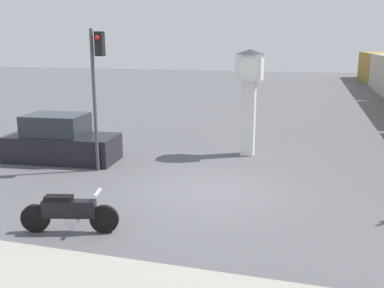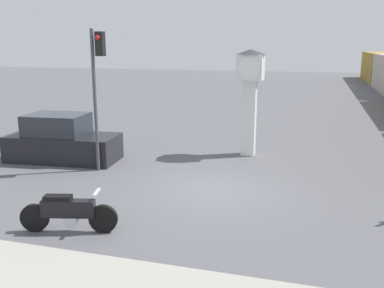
{
  "view_description": "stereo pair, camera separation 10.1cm",
  "coord_description": "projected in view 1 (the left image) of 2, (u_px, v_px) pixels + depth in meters",
  "views": [
    {
      "loc": [
        2.76,
        -12.17,
        4.4
      ],
      "look_at": [
        -0.8,
        0.48,
        1.32
      ],
      "focal_mm": 40.0,
      "sensor_mm": 36.0,
      "label": 1
    },
    {
      "loc": [
        2.86,
        -12.14,
        4.4
      ],
      "look_at": [
        -0.8,
        0.48,
        1.32
      ],
      "focal_mm": 40.0,
      "sensor_mm": 36.0,
      "label": 2
    }
  ],
  "objects": [
    {
      "name": "motorcycle",
      "position": [
        69.0,
        213.0,
        10.13
      ],
      "size": [
        2.3,
        0.77,
        1.03
      ],
      "rotation": [
        0.0,
        0.0,
        0.25
      ],
      "color": "black",
      "rests_on": "ground_plane"
    },
    {
      "name": "ground_plane",
      "position": [
        213.0,
        191.0,
        13.14
      ],
      "size": [
        120.0,
        120.0,
        0.0
      ],
      "primitive_type": "plane",
      "color": "#56565B"
    },
    {
      "name": "parked_car",
      "position": [
        61.0,
        141.0,
        16.39
      ],
      "size": [
        4.35,
        2.19,
        1.8
      ],
      "rotation": [
        0.0,
        0.0,
        0.09
      ],
      "color": "black",
      "rests_on": "ground_plane"
    },
    {
      "name": "clock_tower",
      "position": [
        249.0,
        86.0,
        16.79
      ],
      "size": [
        1.19,
        1.19,
        4.2
      ],
      "color": "white",
      "rests_on": "ground_plane"
    },
    {
      "name": "traffic_light",
      "position": [
        97.0,
        76.0,
        14.45
      ],
      "size": [
        0.5,
        0.35,
        4.9
      ],
      "color": "#47474C",
      "rests_on": "ground_plane"
    }
  ]
}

